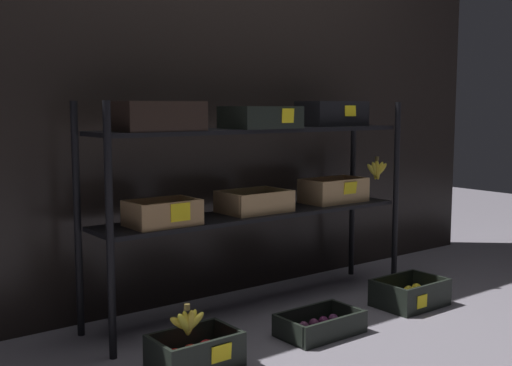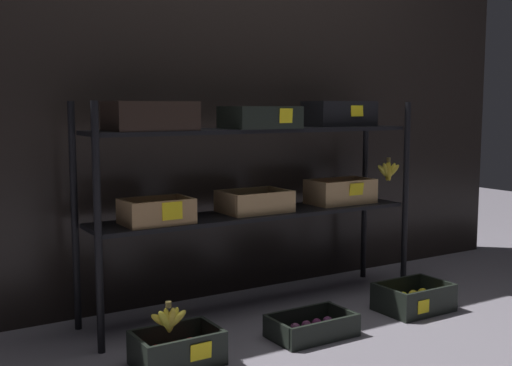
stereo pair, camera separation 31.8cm
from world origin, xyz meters
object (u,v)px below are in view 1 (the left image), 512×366
Objects in this scene: display_rack at (260,168)px; crate_ground_plum at (319,326)px; crate_ground_apple_red at (195,354)px; banana_bunch_loose at (188,322)px; crate_ground_lemon at (410,295)px.

crate_ground_plum is at bearing -93.74° from display_rack.
banana_bunch_loose is (-0.04, -0.00, 0.14)m from crate_ground_apple_red.
crate_ground_plum is 2.32× the size of banana_bunch_loose.
display_rack is 0.99m from banana_bunch_loose.
crate_ground_lemon reaches higher than crate_ground_plum.
crate_ground_plum is at bearing -2.06° from banana_bunch_loose.
crate_ground_plum is at bearing -177.93° from crate_ground_lemon.
crate_ground_lemon is at bearing -35.67° from display_rack.
banana_bunch_loose is (-0.71, -0.45, -0.53)m from display_rack.
crate_ground_lemon is at bearing -0.22° from crate_ground_apple_red.
crate_ground_plum is 0.66m from crate_ground_lemon.
banana_bunch_loose reaches higher than crate_ground_plum.
crate_ground_apple_red is 0.96× the size of crate_ground_lemon.
display_rack is 1.05m from crate_ground_apple_red.
crate_ground_apple_red is 0.64m from crate_ground_plum.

